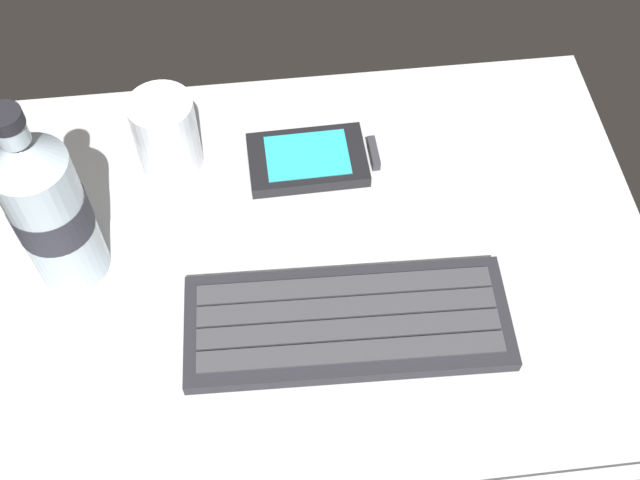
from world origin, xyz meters
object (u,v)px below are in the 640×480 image
object	(u,v)px
water_bottle	(48,208)
handheld_device	(314,159)
keyboard	(348,322)
juice_cup	(167,136)

from	to	relation	value
water_bottle	handheld_device	bearing A→B (deg)	22.03
keyboard	handheld_device	xyz separation A→B (cm)	(-0.96, 19.10, -0.08)
handheld_device	water_bottle	distance (cm)	26.94
juice_cup	water_bottle	bearing A→B (deg)	-128.63
keyboard	handheld_device	bearing A→B (deg)	92.86
handheld_device	juice_cup	size ratio (longest dim) A/B	1.52
water_bottle	keyboard	bearing A→B (deg)	-20.99
juice_cup	water_bottle	world-z (taller)	water_bottle
keyboard	handheld_device	distance (cm)	19.13
handheld_device	water_bottle	xyz separation A→B (cm)	(-23.77, -9.62, 8.28)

